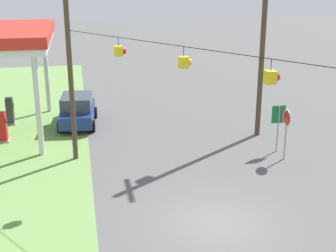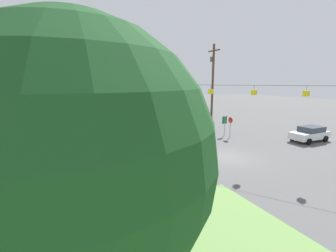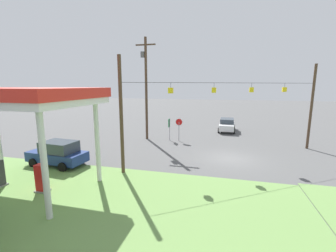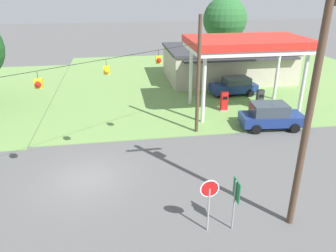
{
  "view_description": "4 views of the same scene",
  "coord_description": "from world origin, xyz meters",
  "px_view_note": "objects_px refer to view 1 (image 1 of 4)",
  "views": [
    {
      "loc": [
        -14.36,
        4.62,
        8.6
      ],
      "look_at": [
        5.88,
        0.7,
        1.88
      ],
      "focal_mm": 50.0,
      "sensor_mm": 36.0,
      "label": 1
    },
    {
      "loc": [
        -14.4,
        13.01,
        6.47
      ],
      "look_at": [
        3.94,
        3.88,
        2.43
      ],
      "focal_mm": 24.0,
      "sensor_mm": 36.0,
      "label": 2
    },
    {
      "loc": [
        0.62,
        18.62,
        6.01
      ],
      "look_at": [
        4.51,
        3.19,
        3.12
      ],
      "focal_mm": 24.0,
      "sensor_mm": 36.0,
      "label": 3
    },
    {
      "loc": [
        1.92,
        -15.58,
        9.63
      ],
      "look_at": [
        4.83,
        2.44,
        1.71
      ],
      "focal_mm": 35.0,
      "sensor_mm": 36.0,
      "label": 4
    }
  ],
  "objects_px": {
    "fuel_pump_near": "(3,128)",
    "stop_sign_roadside": "(287,124)",
    "car_at_pumps_front": "(77,110)",
    "fuel_pump_far": "(10,112)",
    "route_sign": "(278,119)",
    "utility_pole_main": "(264,23)"
  },
  "relations": [
    {
      "from": "car_at_pumps_front",
      "to": "fuel_pump_far",
      "type": "bearing_deg",
      "value": 81.92
    },
    {
      "from": "fuel_pump_far",
      "to": "utility_pole_main",
      "type": "bearing_deg",
      "value": -108.12
    },
    {
      "from": "fuel_pump_near",
      "to": "fuel_pump_far",
      "type": "xyz_separation_m",
      "value": [
        3.09,
        0.0,
        0.0
      ]
    },
    {
      "from": "fuel_pump_far",
      "to": "utility_pole_main",
      "type": "xyz_separation_m",
      "value": [
        -4.51,
        -13.78,
        5.38
      ]
    },
    {
      "from": "fuel_pump_near",
      "to": "route_sign",
      "type": "xyz_separation_m",
      "value": [
        -4.08,
        -13.78,
        0.93
      ]
    },
    {
      "from": "fuel_pump_near",
      "to": "car_at_pumps_front",
      "type": "height_order",
      "value": "car_at_pumps_front"
    },
    {
      "from": "car_at_pumps_front",
      "to": "utility_pole_main",
      "type": "height_order",
      "value": "utility_pole_main"
    },
    {
      "from": "car_at_pumps_front",
      "to": "stop_sign_roadside",
      "type": "bearing_deg",
      "value": -122.1
    },
    {
      "from": "fuel_pump_near",
      "to": "fuel_pump_far",
      "type": "distance_m",
      "value": 3.09
    },
    {
      "from": "car_at_pumps_front",
      "to": "route_sign",
      "type": "bearing_deg",
      "value": -117.56
    },
    {
      "from": "car_at_pumps_front",
      "to": "utility_pole_main",
      "type": "distance_m",
      "value": 11.7
    },
    {
      "from": "stop_sign_roadside",
      "to": "utility_pole_main",
      "type": "height_order",
      "value": "utility_pole_main"
    },
    {
      "from": "fuel_pump_near",
      "to": "stop_sign_roadside",
      "type": "height_order",
      "value": "stop_sign_roadside"
    },
    {
      "from": "car_at_pumps_front",
      "to": "route_sign",
      "type": "height_order",
      "value": "route_sign"
    },
    {
      "from": "route_sign",
      "to": "stop_sign_roadside",
      "type": "bearing_deg",
      "value": 176.28
    },
    {
      "from": "stop_sign_roadside",
      "to": "utility_pole_main",
      "type": "bearing_deg",
      "value": 178.9
    },
    {
      "from": "stop_sign_roadside",
      "to": "fuel_pump_near",
      "type": "bearing_deg",
      "value": -110.69
    },
    {
      "from": "fuel_pump_near",
      "to": "utility_pole_main",
      "type": "height_order",
      "value": "utility_pole_main"
    },
    {
      "from": "utility_pole_main",
      "to": "fuel_pump_far",
      "type": "bearing_deg",
      "value": 71.88
    },
    {
      "from": "fuel_pump_far",
      "to": "utility_pole_main",
      "type": "distance_m",
      "value": 15.47
    },
    {
      "from": "route_sign",
      "to": "utility_pole_main",
      "type": "xyz_separation_m",
      "value": [
        2.66,
        -0.0,
        4.44
      ]
    },
    {
      "from": "stop_sign_roadside",
      "to": "utility_pole_main",
      "type": "distance_m",
      "value": 5.75
    }
  ]
}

